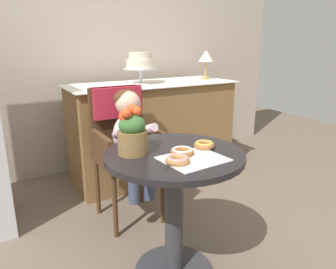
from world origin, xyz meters
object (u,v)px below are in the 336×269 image
(donut_front, at_px, (182,151))
(donut_mid, at_px, (204,145))
(seated_child, at_px, (131,132))
(wicker_chair, at_px, (122,132))
(cafe_table, at_px, (174,190))
(table_lamp, at_px, (206,57))
(donut_side, at_px, (178,160))
(tiered_cake_stand, at_px, (141,63))
(flower_vase, at_px, (132,132))

(donut_front, xyz_separation_m, donut_mid, (0.16, 0.03, 0.00))
(donut_front, bearing_deg, seated_child, 89.00)
(wicker_chair, bearing_deg, cafe_table, -85.44)
(table_lamp, bearing_deg, donut_front, -130.10)
(wicker_chair, bearing_deg, seated_child, -83.68)
(donut_mid, xyz_separation_m, donut_side, (-0.24, -0.12, 0.00))
(tiered_cake_stand, xyz_separation_m, table_lamp, (0.72, 0.01, 0.03))
(wicker_chair, height_order, flower_vase, flower_vase)
(flower_vase, bearing_deg, wicker_chair, 72.29)
(wicker_chair, xyz_separation_m, seated_child, (-0.00, -0.16, 0.04))
(seated_child, distance_m, donut_front, 0.67)
(flower_vase, xyz_separation_m, tiered_cake_stand, (0.63, 1.21, 0.25))
(tiered_cake_stand, bearing_deg, donut_side, -109.47)
(donut_mid, bearing_deg, table_lamp, 53.36)
(donut_mid, bearing_deg, seated_child, 102.97)
(donut_mid, relative_size, tiered_cake_stand, 0.37)
(donut_front, bearing_deg, table_lamp, 49.90)
(donut_mid, xyz_separation_m, table_lamp, (0.99, 1.34, 0.38))
(seated_child, bearing_deg, table_lamp, 31.70)
(tiered_cake_stand, height_order, table_lamp, table_lamp)
(cafe_table, relative_size, flower_vase, 2.92)
(cafe_table, relative_size, donut_front, 6.06)
(seated_child, height_order, flower_vase, flower_vase)
(seated_child, bearing_deg, flower_vase, -112.53)
(seated_child, bearing_deg, cafe_table, -92.21)
(donut_mid, distance_m, table_lamp, 1.71)
(cafe_table, distance_m, donut_mid, 0.29)
(donut_side, height_order, tiered_cake_stand, tiered_cake_stand)
(cafe_table, bearing_deg, seated_child, 87.79)
(wicker_chair, relative_size, tiered_cake_stand, 3.18)
(donut_side, bearing_deg, tiered_cake_stand, 70.53)
(table_lamp, bearing_deg, cafe_table, -131.57)
(wicker_chair, xyz_separation_m, donut_front, (-0.01, -0.82, 0.10))
(wicker_chair, bearing_deg, donut_mid, -73.21)
(seated_child, bearing_deg, wicker_chair, 90.00)
(donut_mid, xyz_separation_m, flower_vase, (-0.36, 0.11, 0.09))
(donut_side, xyz_separation_m, flower_vase, (-0.12, 0.23, 0.09))
(cafe_table, xyz_separation_m, donut_front, (0.01, -0.06, 0.23))
(seated_child, distance_m, table_lamp, 1.41)
(tiered_cake_stand, distance_m, table_lamp, 0.72)
(donut_front, height_order, donut_side, donut_side)
(cafe_table, height_order, wicker_chair, wicker_chair)
(flower_vase, bearing_deg, donut_mid, -17.34)
(donut_front, height_order, tiered_cake_stand, tiered_cake_stand)
(flower_vase, bearing_deg, donut_side, -62.30)
(donut_mid, bearing_deg, wicker_chair, 100.47)
(donut_mid, distance_m, tiered_cake_stand, 1.40)
(donut_side, bearing_deg, donut_mid, 26.41)
(wicker_chair, bearing_deg, table_lamp, 32.01)
(cafe_table, height_order, donut_mid, donut_mid)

